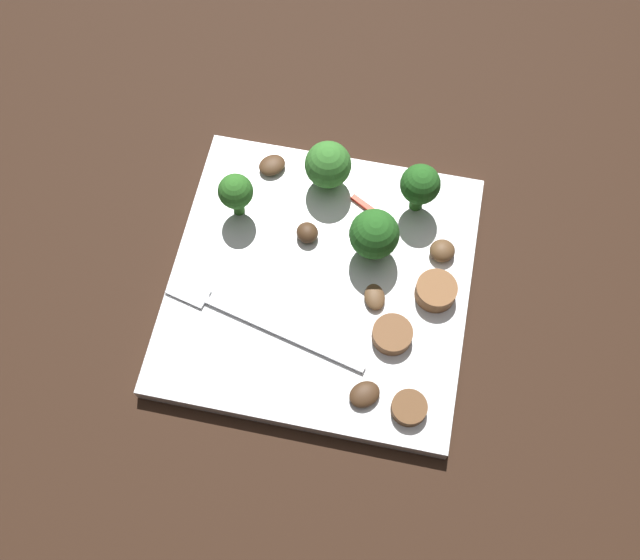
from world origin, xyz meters
The scene contains 16 objects.
ground_plane centered at (0.00, 0.00, 0.00)m, with size 1.40×1.40×0.00m, color black.
plate centered at (0.00, 0.00, 0.01)m, with size 0.25×0.25×0.02m, color white.
fork centered at (0.05, 0.05, 0.02)m, with size 0.18×0.05×0.00m.
broccoli_floret_0 centered at (0.08, -0.05, 0.05)m, with size 0.03×0.03×0.05m.
broccoli_floret_1 centered at (0.01, -0.10, 0.04)m, with size 0.04×0.04×0.05m.
broccoli_floret_2 centered at (-0.07, -0.09, 0.05)m, with size 0.03×0.03×0.05m.
broccoli_floret_3 centered at (-0.04, -0.04, 0.05)m, with size 0.04×0.04×0.05m.
sausage_slice_0 centered at (-0.10, -0.01, 0.02)m, with size 0.03×0.03×0.02m, color brown.
sausage_slice_1 centered at (-0.09, 0.10, 0.02)m, with size 0.03×0.03×0.01m, color brown.
sausage_slice_2 centered at (-0.07, 0.04, 0.02)m, with size 0.03×0.03×0.01m, color brown.
mushroom_0 centered at (0.02, -0.04, 0.02)m, with size 0.02×0.02×0.01m, color #422B19.
mushroom_1 centered at (-0.10, -0.05, 0.02)m, with size 0.02×0.02×0.01m, color brown.
mushroom_2 centered at (-0.05, 0.09, 0.02)m, with size 0.03×0.02×0.01m, color #422B19.
mushroom_3 centered at (0.07, -0.10, 0.02)m, with size 0.03×0.02×0.01m, color #4C331E.
mushroom_4 centered at (-0.05, 0.01, 0.02)m, with size 0.02×0.02×0.01m, color brown.
pepper_strip_1 centered at (-0.03, -0.08, 0.02)m, with size 0.04×0.00×0.00m, color red.
Camera 1 is at (-0.05, 0.26, 0.60)m, focal length 42.11 mm.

